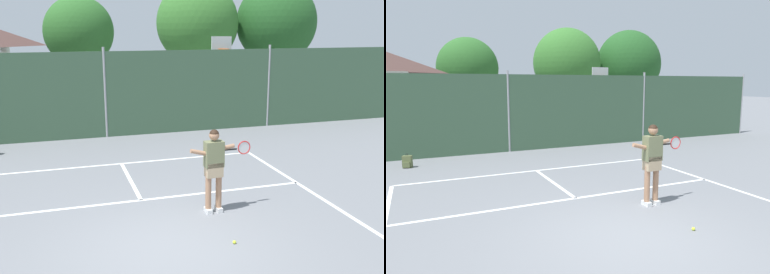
{
  "view_description": "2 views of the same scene",
  "coord_description": "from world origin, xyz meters",
  "views": [
    {
      "loc": [
        -1.79,
        -7.27,
        3.95
      ],
      "look_at": [
        1.91,
        4.59,
        0.89
      ],
      "focal_mm": 42.02,
      "sensor_mm": 36.0,
      "label": 1
    },
    {
      "loc": [
        -3.39,
        -5.05,
        2.76
      ],
      "look_at": [
        1.14,
        4.82,
        1.11
      ],
      "focal_mm": 33.19,
      "sensor_mm": 36.0,
      "label": 2
    }
  ],
  "objects": [
    {
      "name": "tennis_player",
      "position": [
        1.39,
        1.34,
        1.11
      ],
      "size": [
        1.43,
        0.27,
        1.85
      ],
      "color": "silver",
      "rests_on": "ground"
    },
    {
      "name": "court_markings",
      "position": [
        0.0,
        0.65,
        0.0
      ],
      "size": [
        8.3,
        11.1,
        0.01
      ],
      "color": "white",
      "rests_on": "ground"
    },
    {
      "name": "ground_plane",
      "position": [
        0.0,
        0.0,
        0.0
      ],
      "size": [
        120.0,
        120.0,
        0.0
      ],
      "primitive_type": "plane",
      "color": "slate"
    },
    {
      "name": "chainlink_fence",
      "position": [
        0.0,
        9.0,
        1.56
      ],
      "size": [
        26.09,
        0.09,
        3.26
      ],
      "color": "#38563D",
      "rests_on": "ground"
    },
    {
      "name": "treeline_backdrop",
      "position": [
        2.85,
        18.43,
        3.94
      ],
      "size": [
        26.96,
        4.52,
        6.71
      ],
      "color": "brown",
      "rests_on": "ground"
    },
    {
      "name": "backpack_olive",
      "position": [
        -3.74,
        7.66,
        0.19
      ],
      "size": [
        0.32,
        0.3,
        0.46
      ],
      "color": "#566038",
      "rests_on": "ground"
    },
    {
      "name": "basketball_hoop",
      "position": [
        5.25,
        11.08,
        2.31
      ],
      "size": [
        0.9,
        0.67,
        3.55
      ],
      "color": "yellow",
      "rests_on": "ground"
    },
    {
      "name": "tennis_ball",
      "position": [
        1.25,
        -0.18,
        0.03
      ],
      "size": [
        0.07,
        0.07,
        0.07
      ],
      "primitive_type": "sphere",
      "color": "#CCE033",
      "rests_on": "ground"
    }
  ]
}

